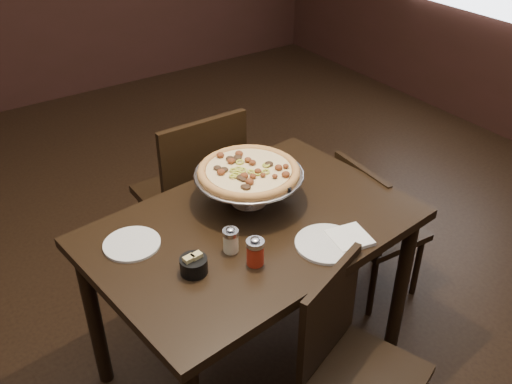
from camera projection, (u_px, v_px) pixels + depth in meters
room at (247, 74)px, 2.01m from camera, size 6.04×7.04×2.84m
dining_table at (253, 244)px, 2.33m from camera, size 1.37×1.00×0.80m
pizza_stand at (249, 172)px, 2.32m from camera, size 0.45×0.45×0.19m
parmesan_shaker at (231, 240)px, 2.10m from camera, size 0.06×0.06×0.11m
pepper_flake_shaker at (255, 252)px, 2.04m from camera, size 0.07×0.07×0.12m
packet_caddy at (194, 265)px, 2.01m from camera, size 0.10×0.10×0.08m
napkin_stack at (349, 238)px, 2.19m from camera, size 0.17×0.17×0.02m
plate_left at (132, 244)px, 2.16m from camera, size 0.22×0.22×0.01m
plate_near at (327, 244)px, 2.16m from camera, size 0.24×0.24×0.01m
serving_spatula at (291, 183)px, 2.26m from camera, size 0.18×0.18×0.03m
chair_far at (194, 191)px, 2.95m from camera, size 0.47×0.47×1.00m
chair_near at (351, 360)px, 2.13m from camera, size 0.50×0.50×0.84m
chair_side at (371, 225)px, 2.87m from camera, size 0.40×0.40×0.81m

